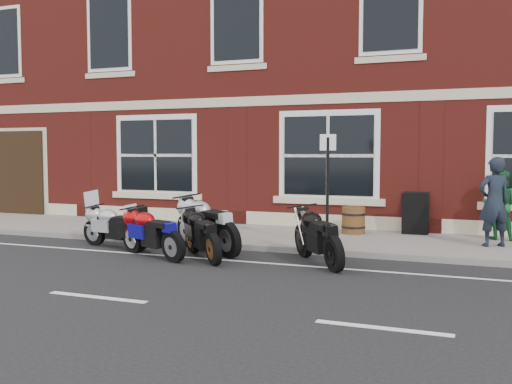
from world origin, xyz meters
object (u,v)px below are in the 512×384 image
parking_sign (328,182)px  pedestrian_right (500,205)px  moto_sport_silver (207,223)px  pedestrian_left (494,202)px  moto_sport_red (152,231)px  barrel_planter (353,220)px  moto_sport_black (203,232)px  a_board_sign (416,213)px  moto_naked_black (319,234)px  moto_touring_silver (114,225)px

parking_sign → pedestrian_right: bearing=14.3°
moto_sport_silver → pedestrian_left: bearing=-36.0°
moto_sport_red → barrel_planter: 4.99m
moto_sport_silver → moto_sport_black: bearing=-127.2°
moto_sport_black → moto_sport_silver: (-0.24, 0.70, 0.09)m
pedestrian_left → parking_sign: bearing=-4.5°
moto_sport_red → pedestrian_left: (6.26, 3.00, 0.53)m
moto_sport_red → a_board_sign: size_ratio=1.84×
moto_naked_black → moto_sport_silver: bearing=134.1°
moto_touring_silver → barrel_planter: size_ratio=2.90×
moto_sport_black → pedestrian_left: bearing=-15.8°
moto_touring_silver → parking_sign: bearing=-66.7°
barrel_planter → moto_sport_red: bearing=-130.0°
moto_sport_black → barrel_planter: moto_sport_black is taller
moto_touring_silver → moto_sport_black: 2.38m
moto_sport_red → moto_sport_black: (0.98, 0.25, 0.00)m
moto_naked_black → pedestrian_left: (3.06, 2.44, 0.49)m
moto_sport_red → moto_sport_silver: moto_sport_silver is taller
moto_sport_red → barrel_planter: bearing=-15.4°
moto_sport_red → barrel_planter: size_ratio=2.90×
moto_sport_red → moto_sport_silver: size_ratio=0.91×
moto_sport_silver → pedestrian_left: size_ratio=1.10×
moto_sport_red → parking_sign: size_ratio=0.80×
moto_sport_silver → pedestrian_right: 6.48m
parking_sign → moto_sport_red: bearing=-173.4°
barrel_planter → pedestrian_right: bearing=4.3°
moto_touring_silver → pedestrian_left: 7.98m
pedestrian_left → moto_naked_black: bearing=11.2°
barrel_planter → a_board_sign: bearing=16.0°
barrel_planter → moto_sport_black: bearing=-121.9°
pedestrian_left → barrel_planter: (-3.06, 0.82, -0.60)m
moto_touring_silver → moto_naked_black: bearing=-80.6°
moto_sport_black → parking_sign: size_ratio=0.67×
moto_touring_silver → moto_sport_silver: moto_touring_silver is taller
pedestrian_left → parking_sign: (-3.17, -1.34, 0.41)m
barrel_planter → moto_touring_silver: bearing=-145.5°
moto_sport_black → pedestrian_left: size_ratio=0.83×
pedestrian_right → barrel_planter: size_ratio=2.43×
moto_naked_black → a_board_sign: bearing=32.5°
pedestrian_left → a_board_sign: bearing=-63.8°
pedestrian_left → pedestrian_right: bearing=-125.7°
moto_touring_silver → pedestrian_left: bearing=-62.1°
moto_naked_black → pedestrian_left: bearing=2.0°
moto_naked_black → a_board_sign: a_board_sign is taller
moto_touring_silver → moto_sport_red: size_ratio=1.00×
moto_sport_red → pedestrian_right: bearing=-33.1°
moto_touring_silver → moto_sport_silver: (2.09, 0.27, 0.11)m
moto_sport_red → pedestrian_right: size_ratio=1.20×
parking_sign → a_board_sign: bearing=38.0°
a_board_sign → barrel_planter: size_ratio=1.57×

